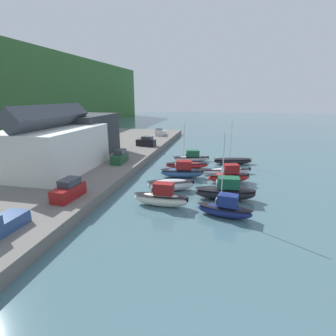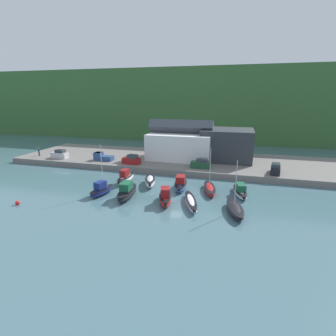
{
  "view_description": "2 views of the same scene",
  "coord_description": "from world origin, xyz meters",
  "px_view_note": "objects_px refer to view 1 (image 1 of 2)",
  "views": [
    {
      "loc": [
        -38.3,
        -0.46,
        12.24
      ],
      "look_at": [
        0.02,
        7.71,
        1.3
      ],
      "focal_mm": 28.0,
      "sensor_mm": 36.0,
      "label": 1
    },
    {
      "loc": [
        9.72,
        -38.86,
        16.56
      ],
      "look_at": [
        -4.51,
        12.47,
        1.83
      ],
      "focal_mm": 28.0,
      "sensor_mm": 36.0,
      "label": 2
    }
  ],
  "objects_px": {
    "moored_boat_6": "(226,191)",
    "moored_boat_7": "(229,176)",
    "moored_boat_3": "(187,165)",
    "parked_car_1": "(120,157)",
    "moored_boat_9": "(233,161)",
    "moored_boat_2": "(182,171)",
    "pickup_truck_0": "(160,132)",
    "moored_boat_5": "(225,208)",
    "moored_boat_0": "(161,198)",
    "parked_car_2": "(146,142)",
    "moored_boat_1": "(171,185)",
    "moored_boat_4": "(191,157)",
    "moored_boat_8": "(226,171)",
    "parked_car_3": "(69,190)"
  },
  "relations": [
    {
      "from": "moored_boat_5",
      "to": "moored_boat_9",
      "type": "height_order",
      "value": "moored_boat_5"
    },
    {
      "from": "moored_boat_0",
      "to": "moored_boat_5",
      "type": "bearing_deg",
      "value": -98.92
    },
    {
      "from": "moored_boat_6",
      "to": "moored_boat_7",
      "type": "relative_size",
      "value": 1.17
    },
    {
      "from": "parked_car_3",
      "to": "moored_boat_4",
      "type": "bearing_deg",
      "value": -109.69
    },
    {
      "from": "moored_boat_9",
      "to": "parked_car_2",
      "type": "xyz_separation_m",
      "value": [
        7.38,
        18.68,
        1.56
      ]
    },
    {
      "from": "moored_boat_3",
      "to": "moored_boat_9",
      "type": "xyz_separation_m",
      "value": [
        4.6,
        -7.83,
        0.03
      ]
    },
    {
      "from": "moored_boat_6",
      "to": "parked_car_2",
      "type": "height_order",
      "value": "parked_car_2"
    },
    {
      "from": "moored_boat_5",
      "to": "parked_car_2",
      "type": "height_order",
      "value": "moored_boat_5"
    },
    {
      "from": "parked_car_1",
      "to": "parked_car_3",
      "type": "xyz_separation_m",
      "value": [
        -16.03,
        -0.57,
        0.0
      ]
    },
    {
      "from": "moored_boat_4",
      "to": "moored_boat_3",
      "type": "bearing_deg",
      "value": 166.08
    },
    {
      "from": "moored_boat_0",
      "to": "moored_boat_3",
      "type": "relative_size",
      "value": 0.83
    },
    {
      "from": "moored_boat_3",
      "to": "moored_boat_2",
      "type": "bearing_deg",
      "value": 166.5
    },
    {
      "from": "moored_boat_2",
      "to": "moored_boat_4",
      "type": "relative_size",
      "value": 0.95
    },
    {
      "from": "parked_car_1",
      "to": "moored_boat_5",
      "type": "bearing_deg",
      "value": 137.73
    },
    {
      "from": "moored_boat_6",
      "to": "moored_boat_9",
      "type": "bearing_deg",
      "value": -8.65
    },
    {
      "from": "moored_boat_7",
      "to": "parked_car_3",
      "type": "xyz_separation_m",
      "value": [
        -13.11,
        17.37,
        1.2
      ]
    },
    {
      "from": "parked_car_2",
      "to": "moored_boat_4",
      "type": "bearing_deg",
      "value": -114.63
    },
    {
      "from": "moored_boat_7",
      "to": "parked_car_3",
      "type": "relative_size",
      "value": 1.49
    },
    {
      "from": "moored_boat_0",
      "to": "moored_boat_1",
      "type": "relative_size",
      "value": 0.98
    },
    {
      "from": "moored_boat_2",
      "to": "parked_car_2",
      "type": "distance_m",
      "value": 20.45
    },
    {
      "from": "parked_car_1",
      "to": "pickup_truck_0",
      "type": "relative_size",
      "value": 0.88
    },
    {
      "from": "moored_boat_8",
      "to": "pickup_truck_0",
      "type": "height_order",
      "value": "pickup_truck_0"
    },
    {
      "from": "moored_boat_2",
      "to": "moored_boat_8",
      "type": "bearing_deg",
      "value": -71.53
    },
    {
      "from": "moored_boat_6",
      "to": "parked_car_2",
      "type": "bearing_deg",
      "value": 30.38
    },
    {
      "from": "moored_boat_3",
      "to": "parked_car_1",
      "type": "height_order",
      "value": "moored_boat_3"
    },
    {
      "from": "moored_boat_0",
      "to": "parked_car_2",
      "type": "bearing_deg",
      "value": 21.32
    },
    {
      "from": "parked_car_1",
      "to": "moored_boat_6",
      "type": "bearing_deg",
      "value": 148.41
    },
    {
      "from": "moored_boat_3",
      "to": "moored_boat_8",
      "type": "distance_m",
      "value": 6.99
    },
    {
      "from": "moored_boat_0",
      "to": "moored_boat_8",
      "type": "relative_size",
      "value": 0.77
    },
    {
      "from": "moored_boat_0",
      "to": "pickup_truck_0",
      "type": "bearing_deg",
      "value": 15.3
    },
    {
      "from": "moored_boat_6",
      "to": "moored_boat_7",
      "type": "xyz_separation_m",
      "value": [
        6.78,
        -0.48,
        -0.06
      ]
    },
    {
      "from": "moored_boat_9",
      "to": "parked_car_1",
      "type": "xyz_separation_m",
      "value": [
        -7.9,
        18.75,
        1.56
      ]
    },
    {
      "from": "moored_boat_8",
      "to": "parked_car_3",
      "type": "height_order",
      "value": "parked_car_3"
    },
    {
      "from": "moored_boat_9",
      "to": "parked_car_2",
      "type": "distance_m",
      "value": 20.15
    },
    {
      "from": "moored_boat_4",
      "to": "moored_boat_0",
      "type": "bearing_deg",
      "value": 165.48
    },
    {
      "from": "moored_boat_4",
      "to": "moored_boat_6",
      "type": "xyz_separation_m",
      "value": [
        -18.24,
        -6.43,
        0.3
      ]
    },
    {
      "from": "moored_boat_2",
      "to": "moored_boat_5",
      "type": "distance_m",
      "value": 14.08
    },
    {
      "from": "moored_boat_6",
      "to": "moored_boat_2",
      "type": "bearing_deg",
      "value": 35.75
    },
    {
      "from": "moored_boat_2",
      "to": "pickup_truck_0",
      "type": "xyz_separation_m",
      "value": [
        33.6,
        11.62,
        1.12
      ]
    },
    {
      "from": "moored_boat_8",
      "to": "moored_boat_9",
      "type": "relative_size",
      "value": 1.08
    },
    {
      "from": "moored_boat_1",
      "to": "moored_boat_6",
      "type": "height_order",
      "value": "moored_boat_6"
    },
    {
      "from": "moored_boat_9",
      "to": "parked_car_3",
      "type": "distance_m",
      "value": 30.09
    },
    {
      "from": "moored_boat_4",
      "to": "moored_boat_8",
      "type": "bearing_deg",
      "value": -151.19
    },
    {
      "from": "moored_boat_7",
      "to": "moored_boat_9",
      "type": "xyz_separation_m",
      "value": [
        10.82,
        -0.81,
        -0.36
      ]
    },
    {
      "from": "parked_car_1",
      "to": "moored_boat_1",
      "type": "bearing_deg",
      "value": 139.49
    },
    {
      "from": "moored_boat_2",
      "to": "pickup_truck_0",
      "type": "bearing_deg",
      "value": 12.15
    },
    {
      "from": "moored_boat_3",
      "to": "parked_car_2",
      "type": "distance_m",
      "value": 16.25
    },
    {
      "from": "moored_boat_3",
      "to": "moored_boat_4",
      "type": "bearing_deg",
      "value": -15.0
    },
    {
      "from": "moored_boat_2",
      "to": "moored_boat_3",
      "type": "relative_size",
      "value": 0.88
    },
    {
      "from": "moored_boat_8",
      "to": "parked_car_1",
      "type": "height_order",
      "value": "parked_car_1"
    }
  ]
}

